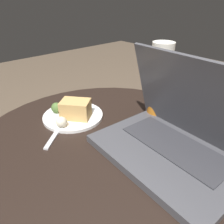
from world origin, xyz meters
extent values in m
cylinder|color=#515156|center=(0.00, 0.00, 0.27)|extent=(0.08, 0.08, 0.51)
cylinder|color=black|center=(0.00, 0.00, 0.54)|extent=(0.72, 0.72, 0.02)
cube|color=#47474C|center=(0.13, 0.05, 0.55)|extent=(0.34, 0.24, 0.02)
cube|color=#333338|center=(0.13, 0.09, 0.57)|extent=(0.26, 0.12, 0.00)
cube|color=#47474C|center=(0.14, 0.13, 0.67)|extent=(0.33, 0.10, 0.21)
cube|color=#19234C|center=(0.14, 0.13, 0.67)|extent=(0.31, 0.08, 0.19)
cylinder|color=#C6701E|center=(0.00, 0.19, 0.65)|extent=(0.06, 0.06, 0.20)
cylinder|color=white|center=(0.00, 0.19, 0.76)|extent=(0.06, 0.06, 0.02)
cylinder|color=white|center=(-0.17, 0.00, 0.55)|extent=(0.18, 0.18, 0.01)
cube|color=tan|center=(-0.15, 0.00, 0.58)|extent=(0.10, 0.10, 0.05)
sphere|color=beige|center=(-0.13, -0.06, 0.57)|extent=(0.03, 0.03, 0.03)
sphere|color=brown|center=(-0.18, 0.05, 0.57)|extent=(0.03, 0.03, 0.03)
sphere|color=#4C6B33|center=(-0.21, -0.03, 0.57)|extent=(0.03, 0.03, 0.03)
cube|color=silver|center=(-0.12, -0.09, 0.55)|extent=(0.09, 0.10, 0.00)
cube|color=silver|center=(-0.17, -0.02, 0.55)|extent=(0.05, 0.06, 0.00)
camera|label=1|loc=(0.34, -0.30, 0.88)|focal=35.00mm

